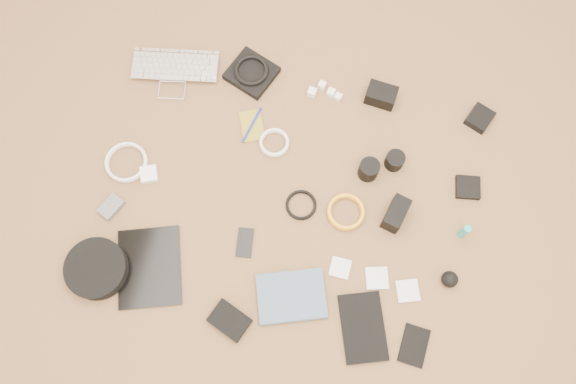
% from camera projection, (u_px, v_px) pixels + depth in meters
% --- Properties ---
extents(laptop, '(0.37, 0.29, 0.03)m').
position_uv_depth(laptop, '(174.00, 77.00, 2.16)').
color(laptop, silver).
rests_on(laptop, ground).
extents(headphone_pouch, '(0.21, 0.21, 0.03)m').
position_uv_depth(headphone_pouch, '(252.00, 73.00, 2.17)').
color(headphone_pouch, black).
rests_on(headphone_pouch, ground).
extents(headphones, '(0.17, 0.17, 0.02)m').
position_uv_depth(headphones, '(251.00, 70.00, 2.14)').
color(headphones, black).
rests_on(headphones, headphone_pouch).
extents(charger_a, '(0.03, 0.03, 0.03)m').
position_uv_depth(charger_a, '(312.00, 92.00, 2.14)').
color(charger_a, white).
rests_on(charger_a, ground).
extents(charger_b, '(0.03, 0.03, 0.03)m').
position_uv_depth(charger_b, '(331.00, 93.00, 2.14)').
color(charger_b, white).
rests_on(charger_b, ground).
extents(charger_c, '(0.03, 0.03, 0.02)m').
position_uv_depth(charger_c, '(338.00, 97.00, 2.14)').
color(charger_c, white).
rests_on(charger_c, ground).
extents(charger_d, '(0.03, 0.03, 0.03)m').
position_uv_depth(charger_d, '(322.00, 85.00, 2.15)').
color(charger_d, white).
rests_on(charger_d, ground).
extents(dslr_camera, '(0.12, 0.09, 0.06)m').
position_uv_depth(dslr_camera, '(381.00, 95.00, 2.12)').
color(dslr_camera, black).
rests_on(dslr_camera, ground).
extents(lens_pouch, '(0.11, 0.12, 0.03)m').
position_uv_depth(lens_pouch, '(480.00, 118.00, 2.11)').
color(lens_pouch, black).
rests_on(lens_pouch, ground).
extents(notebook_olive, '(0.12, 0.15, 0.01)m').
position_uv_depth(notebook_olive, '(252.00, 126.00, 2.11)').
color(notebook_olive, olive).
rests_on(notebook_olive, ground).
extents(pen_blue, '(0.04, 0.15, 0.01)m').
position_uv_depth(pen_blue, '(252.00, 125.00, 2.10)').
color(pen_blue, '#151EAB').
rests_on(pen_blue, notebook_olive).
extents(cable_white_a, '(0.15, 0.15, 0.01)m').
position_uv_depth(cable_white_a, '(274.00, 143.00, 2.09)').
color(cable_white_a, white).
rests_on(cable_white_a, ground).
extents(lens_a, '(0.10, 0.10, 0.08)m').
position_uv_depth(lens_a, '(369.00, 170.00, 2.02)').
color(lens_a, black).
rests_on(lens_a, ground).
extents(lens_b, '(0.07, 0.07, 0.06)m').
position_uv_depth(lens_b, '(395.00, 161.00, 2.04)').
color(lens_b, black).
rests_on(lens_b, ground).
extents(card_reader, '(0.10, 0.10, 0.02)m').
position_uv_depth(card_reader, '(468.00, 187.00, 2.03)').
color(card_reader, black).
rests_on(card_reader, ground).
extents(power_brick, '(0.08, 0.08, 0.03)m').
position_uv_depth(power_brick, '(149.00, 174.00, 2.04)').
color(power_brick, white).
rests_on(power_brick, ground).
extents(cable_white_b, '(0.21, 0.21, 0.01)m').
position_uv_depth(cable_white_b, '(127.00, 163.00, 2.06)').
color(cable_white_b, white).
rests_on(cable_white_b, ground).
extents(cable_black, '(0.15, 0.15, 0.01)m').
position_uv_depth(cable_black, '(301.00, 205.00, 2.02)').
color(cable_black, black).
rests_on(cable_black, ground).
extents(cable_yellow, '(0.15, 0.15, 0.02)m').
position_uv_depth(cable_yellow, '(346.00, 212.00, 2.01)').
color(cable_yellow, gold).
rests_on(cable_yellow, ground).
extents(flash, '(0.09, 0.13, 0.09)m').
position_uv_depth(flash, '(396.00, 214.00, 1.97)').
color(flash, black).
rests_on(flash, ground).
extents(lens_cleaner, '(0.03, 0.03, 0.09)m').
position_uv_depth(lens_cleaner, '(464.00, 231.00, 1.95)').
color(lens_cleaner, '#19A7A5').
rests_on(lens_cleaner, ground).
extents(battery_charger, '(0.09, 0.10, 0.02)m').
position_uv_depth(battery_charger, '(111.00, 207.00, 2.01)').
color(battery_charger, '#58585D').
rests_on(battery_charger, ground).
extents(tablet, '(0.29, 0.33, 0.01)m').
position_uv_depth(tablet, '(150.00, 267.00, 1.95)').
color(tablet, black).
rests_on(tablet, ground).
extents(phone, '(0.07, 0.11, 0.01)m').
position_uv_depth(phone, '(245.00, 243.00, 1.98)').
color(phone, black).
rests_on(phone, ground).
extents(filter_case_left, '(0.07, 0.07, 0.01)m').
position_uv_depth(filter_case_left, '(340.00, 268.00, 1.95)').
color(filter_case_left, silver).
rests_on(filter_case_left, ground).
extents(filter_case_mid, '(0.09, 0.09, 0.01)m').
position_uv_depth(filter_case_mid, '(377.00, 278.00, 1.94)').
color(filter_case_mid, silver).
rests_on(filter_case_mid, ground).
extents(filter_case_right, '(0.10, 0.10, 0.01)m').
position_uv_depth(filter_case_right, '(408.00, 291.00, 1.93)').
color(filter_case_right, silver).
rests_on(filter_case_right, ground).
extents(air_blower, '(0.08, 0.08, 0.06)m').
position_uv_depth(air_blower, '(450.00, 279.00, 1.91)').
color(air_blower, black).
rests_on(air_blower, ground).
extents(headphone_case, '(0.24, 0.24, 0.06)m').
position_uv_depth(headphone_case, '(97.00, 269.00, 1.92)').
color(headphone_case, black).
rests_on(headphone_case, ground).
extents(drive_case, '(0.15, 0.13, 0.03)m').
position_uv_depth(drive_case, '(230.00, 320.00, 1.88)').
color(drive_case, black).
rests_on(drive_case, ground).
extents(paperback, '(0.27, 0.24, 0.02)m').
position_uv_depth(paperback, '(294.00, 322.00, 1.89)').
color(paperback, '#455A74').
rests_on(paperback, ground).
extents(notebook_black_a, '(0.21, 0.26, 0.02)m').
position_uv_depth(notebook_black_a, '(363.00, 327.00, 1.89)').
color(notebook_black_a, black).
rests_on(notebook_black_a, ground).
extents(notebook_black_b, '(0.09, 0.13, 0.01)m').
position_uv_depth(notebook_black_b, '(414.00, 345.00, 1.87)').
color(notebook_black_b, black).
rests_on(notebook_black_b, ground).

